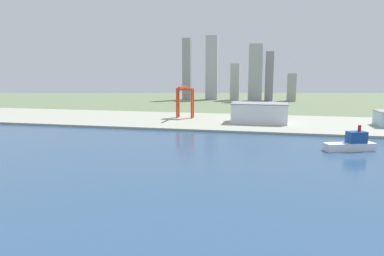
% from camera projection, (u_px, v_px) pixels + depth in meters
% --- Properties ---
extents(ground_plane, '(2400.00, 2400.00, 0.00)m').
position_uv_depth(ground_plane, '(231.00, 165.00, 223.61)').
color(ground_plane, '#647351').
extents(water_bay, '(840.00, 360.00, 0.15)m').
position_uv_depth(water_bay, '(217.00, 198.00, 165.80)').
color(water_bay, '#2D4C70').
rests_on(water_bay, ground).
extents(industrial_pier, '(840.00, 140.00, 2.50)m').
position_uv_depth(industrial_pier, '(248.00, 122.00, 406.46)').
color(industrial_pier, '#9EA291').
rests_on(industrial_pier, ground).
extents(ferry_boat, '(39.71, 22.40, 19.70)m').
position_uv_depth(ferry_boat, '(352.00, 144.00, 264.68)').
color(ferry_boat, white).
rests_on(ferry_boat, water_bay).
extents(port_crane_red, '(21.33, 39.28, 40.33)m').
position_uv_depth(port_crane_red, '(185.00, 95.00, 431.81)').
color(port_crane_red, red).
rests_on(port_crane_red, industrial_pier).
extents(warehouse_main, '(62.81, 34.85, 22.73)m').
position_uv_depth(warehouse_main, '(259.00, 113.00, 393.58)').
color(warehouse_main, silver).
rests_on(warehouse_main, industrial_pier).
extents(distant_skyline, '(238.09, 35.64, 137.42)m').
position_uv_depth(distant_skyline, '(238.00, 74.00, 730.71)').
color(distant_skyline, gray).
rests_on(distant_skyline, ground).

